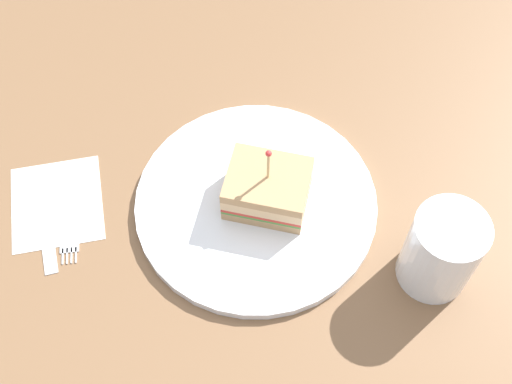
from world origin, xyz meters
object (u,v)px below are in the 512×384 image
at_px(sandwich_half_center, 268,192).
at_px(fork, 70,228).
at_px(napkin, 57,203).
at_px(knife, 46,230).
at_px(plate, 256,203).
at_px(drink_glass, 440,253).

relative_size(sandwich_half_center, fork, 0.95).
bearing_deg(napkin, fork, 25.27).
bearing_deg(fork, napkin, -154.73).
bearing_deg(sandwich_half_center, fork, -88.69).
bearing_deg(knife, fork, 89.69).
distance_m(plate, drink_glass, 0.22).
distance_m(napkin, knife, 0.04).
xyz_separation_m(plate, drink_glass, (0.10, 0.19, 0.04)).
height_order(plate, knife, plate).
relative_size(sandwich_half_center, drink_glass, 1.04).
relative_size(sandwich_half_center, knife, 0.85).
relative_size(plate, knife, 2.18).
bearing_deg(sandwich_half_center, drink_glass, 60.33).
xyz_separation_m(napkin, knife, (0.04, -0.01, 0.00)).
relative_size(fork, knife, 0.90).
bearing_deg(sandwich_half_center, knife, -88.86).
xyz_separation_m(plate, sandwich_half_center, (0.00, 0.01, 0.03)).
height_order(napkin, knife, knife).
bearing_deg(plate, drink_glass, 60.97).
height_order(plate, drink_glass, drink_glass).
relative_size(drink_glass, knife, 0.82).
bearing_deg(napkin, drink_glass, 72.93).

